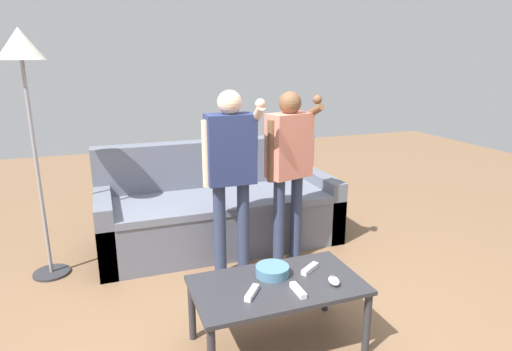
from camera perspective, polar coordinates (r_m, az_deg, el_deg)
ground_plane at (r=2.87m, az=2.77°, el=-20.52°), size 12.00×12.00×0.00m
couch at (r=4.03m, az=-4.95°, el=-4.56°), size 2.15×0.86×0.91m
coffee_table at (r=2.60m, az=2.85°, el=-15.02°), size 0.99×0.55×0.42m
snack_bowl at (r=2.64m, az=2.18°, el=-12.47°), size 0.20×0.20×0.06m
game_remote_nunchuk at (r=2.59m, az=10.27°, el=-13.54°), size 0.06×0.09×0.05m
floor_lamp at (r=3.53m, az=-28.46°, el=12.55°), size 0.32×0.32×1.88m
player_right at (r=3.46m, az=4.39°, el=2.28°), size 0.45×0.28×1.43m
player_center at (r=3.23m, az=-3.36°, el=1.65°), size 0.43×0.30×1.46m
game_remote_wand_near at (r=2.45m, az=-0.55°, el=-15.24°), size 0.12×0.14×0.03m
game_remote_wand_far at (r=2.72m, az=7.13°, el=-12.12°), size 0.15×0.11×0.03m
game_remote_wand_spare at (r=2.49m, az=5.58°, el=-14.86°), size 0.04×0.15×0.03m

